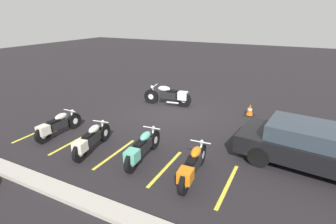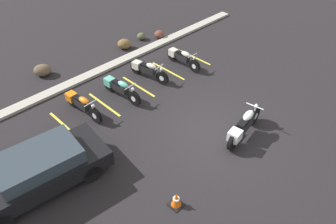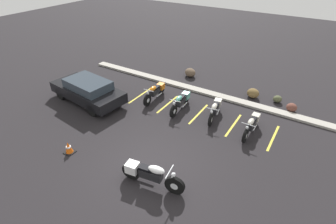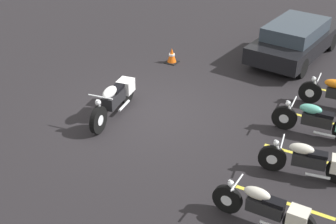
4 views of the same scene
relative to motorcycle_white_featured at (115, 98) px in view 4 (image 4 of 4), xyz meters
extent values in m
plane|color=black|center=(-0.46, 0.70, -0.50)|extent=(60.00, 60.00, 0.00)
cylinder|color=black|center=(0.95, 0.14, -0.14)|extent=(0.73, 0.24, 0.72)
cylinder|color=silver|center=(0.95, 0.14, -0.14)|extent=(0.29, 0.18, 0.27)
cylinder|color=black|center=(-0.71, -0.11, -0.14)|extent=(0.73, 0.24, 0.72)
cylinder|color=silver|center=(-0.71, -0.11, -0.14)|extent=(0.29, 0.18, 0.27)
cube|color=black|center=(0.07, 0.01, 0.02)|extent=(0.86, 0.42, 0.33)
ellipsoid|color=white|center=(0.28, 0.04, 0.31)|extent=(0.64, 0.37, 0.26)
cube|color=black|center=(-0.11, -0.02, 0.24)|extent=(0.51, 0.33, 0.09)
cube|color=white|center=(-0.66, -0.10, 0.05)|extent=(0.49, 0.45, 0.37)
cylinder|color=silver|center=(0.83, 0.12, 0.14)|extent=(0.29, 0.11, 0.58)
cylinder|color=silver|center=(0.76, 0.11, 0.42)|extent=(0.14, 0.67, 0.04)
sphere|color=silver|center=(0.90, 0.13, 0.33)|extent=(0.15, 0.15, 0.15)
cylinder|color=silver|center=(-0.22, 0.12, -0.31)|extent=(0.60, 0.16, 0.08)
cylinder|color=black|center=(-3.26, 4.40, -0.18)|extent=(0.16, 0.64, 0.64)
cylinder|color=silver|center=(-3.26, 4.40, -0.18)|extent=(0.14, 0.25, 0.24)
ellipsoid|color=orange|center=(-3.30, 5.00, 0.22)|extent=(0.29, 0.56, 0.23)
cylinder|color=silver|center=(-3.27, 4.52, 0.07)|extent=(0.08, 0.26, 0.51)
cylinder|color=silver|center=(-3.27, 4.57, 0.32)|extent=(0.60, 0.08, 0.03)
sphere|color=silver|center=(-3.26, 4.45, 0.24)|extent=(0.14, 0.14, 0.14)
cylinder|color=black|center=(-1.53, 4.19, -0.18)|extent=(0.17, 0.65, 0.64)
cylinder|color=silver|center=(-1.53, 4.19, -0.18)|extent=(0.14, 0.25, 0.24)
cube|color=black|center=(-1.59, 4.99, -0.04)|extent=(0.33, 0.76, 0.29)
ellipsoid|color=#59B29E|center=(-1.57, 4.80, 0.23)|extent=(0.29, 0.56, 0.23)
cube|color=black|center=(-1.60, 5.16, 0.16)|extent=(0.27, 0.45, 0.08)
cylinder|color=silver|center=(-1.53, 4.31, 0.07)|extent=(0.08, 0.26, 0.52)
cylinder|color=silver|center=(-1.54, 4.37, 0.33)|extent=(0.60, 0.08, 0.04)
sphere|color=silver|center=(-1.53, 4.24, 0.25)|extent=(0.14, 0.14, 0.14)
cylinder|color=silver|center=(-1.47, 5.25, -0.33)|extent=(0.11, 0.54, 0.07)
cylinder|color=black|center=(0.33, 4.49, -0.19)|extent=(0.22, 0.64, 0.63)
cylinder|color=silver|center=(0.33, 4.49, -0.19)|extent=(0.16, 0.25, 0.24)
cube|color=black|center=(0.20, 5.26, -0.05)|extent=(0.38, 0.75, 0.28)
ellipsoid|color=beige|center=(0.23, 5.07, 0.21)|extent=(0.33, 0.56, 0.23)
cube|color=black|center=(0.17, 5.42, 0.14)|extent=(0.30, 0.45, 0.08)
cylinder|color=silver|center=(0.31, 4.60, 0.06)|extent=(0.10, 0.25, 0.50)
cylinder|color=silver|center=(0.30, 4.66, 0.30)|extent=(0.58, 0.13, 0.03)
sphere|color=silver|center=(0.32, 4.53, 0.23)|extent=(0.13, 0.13, 0.13)
cylinder|color=silver|center=(0.29, 5.51, -0.33)|extent=(0.15, 0.52, 0.07)
cylinder|color=black|center=(2.10, 4.16, -0.20)|extent=(0.12, 0.62, 0.62)
cylinder|color=silver|center=(2.10, 4.16, -0.20)|extent=(0.12, 0.23, 0.23)
cube|color=black|center=(2.10, 4.93, -0.06)|extent=(0.27, 0.71, 0.28)
ellipsoid|color=beige|center=(2.10, 4.74, 0.20)|extent=(0.25, 0.52, 0.22)
cube|color=black|center=(2.11, 5.09, 0.13)|extent=(0.23, 0.41, 0.07)
cube|color=beige|center=(2.11, 5.56, -0.03)|extent=(0.34, 0.38, 0.32)
cylinder|color=silver|center=(2.10, 4.27, 0.05)|extent=(0.06, 0.24, 0.50)
cylinder|color=silver|center=(2.10, 4.33, 0.29)|extent=(0.58, 0.04, 0.03)
sphere|color=silver|center=(2.10, 4.21, 0.22)|extent=(0.13, 0.13, 0.13)
cylinder|color=black|center=(-7.71, 2.46, -0.18)|extent=(0.66, 0.29, 0.64)
cylinder|color=black|center=(-7.54, 4.03, -0.18)|extent=(0.66, 0.29, 0.64)
cylinder|color=black|center=(-4.98, 2.16, -0.18)|extent=(0.66, 0.29, 0.64)
cylinder|color=black|center=(-4.80, 3.73, -0.18)|extent=(0.66, 0.29, 0.64)
cube|color=black|center=(-6.26, 3.10, 0.06)|extent=(4.47, 2.27, 0.55)
cube|color=#2D3842|center=(-6.11, 3.08, 0.56)|extent=(2.56, 1.77, 0.45)
cube|color=black|center=(-3.79, -0.36, -0.49)|extent=(0.40, 0.40, 0.03)
cone|color=#EA590F|center=(-3.79, -0.36, -0.24)|extent=(0.32, 0.32, 0.52)
cylinder|color=white|center=(-3.79, -0.36, -0.22)|extent=(0.20, 0.20, 0.06)
cube|color=gold|center=(-2.41, 5.08, -0.50)|extent=(0.10, 2.10, 0.00)
cube|color=gold|center=(-0.57, 5.08, -0.50)|extent=(0.10, 2.10, 0.00)
cube|color=gold|center=(1.27, 5.08, -0.50)|extent=(0.10, 2.10, 0.00)
camera|label=1|loc=(-5.46, 10.94, 3.75)|focal=28.00mm
camera|label=2|loc=(-8.01, -4.28, 7.69)|focal=35.00mm
camera|label=3|loc=(4.01, -5.18, 6.71)|focal=28.00mm
camera|label=4|loc=(8.92, 6.64, 5.93)|focal=50.00mm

